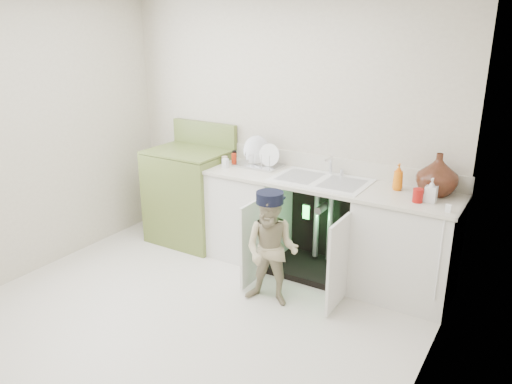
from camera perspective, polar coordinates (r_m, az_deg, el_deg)
ground at (r=4.18m, az=-7.32°, el=-13.67°), size 3.50×3.50×0.00m
room_shell at (r=3.67m, az=-8.13°, el=3.05°), size 6.00×5.50×1.26m
counter_run at (r=4.62m, az=7.64°, el=-3.74°), size 2.44×1.02×1.25m
avocado_stove at (r=5.33m, az=-7.49°, el=-0.26°), size 0.80×0.65×1.24m
repair_worker at (r=4.08m, az=1.79°, el=-6.53°), size 0.52×0.59×0.97m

